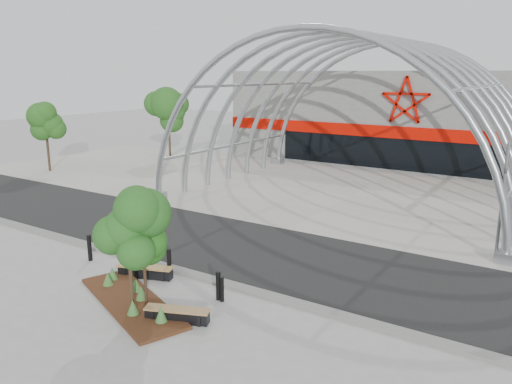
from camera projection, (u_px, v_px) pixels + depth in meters
The scene contains 19 objects.
ground at pixel (201, 275), 19.88m from camera, with size 140.00×140.00×0.00m, color gray.
road at pixel (250, 249), 22.73m from camera, with size 140.00×7.00×0.02m, color black.
forecourt at pixel (352, 196), 32.51m from camera, with size 60.00×17.00×0.04m, color #AAA699.
kerb at pixel (197, 276), 19.66m from camera, with size 60.00×0.50×0.12m, color slate.
arena_building at pixel (429, 115), 46.22m from camera, with size 34.00×15.24×8.00m.
vault_canopy at pixel (352, 196), 32.51m from camera, with size 20.80×15.80×20.36m.
planting_bed at pixel (131, 298), 17.48m from camera, with size 5.96×3.76×0.60m.
signal_pole at pixel (502, 200), 20.86m from camera, with size 0.14×0.72×5.12m.
street_tree_0 at pixel (128, 230), 16.12m from camera, with size 1.77×1.77×4.04m.
street_tree_1 at pixel (143, 245), 16.80m from camera, with size 1.30×1.30×3.08m.
bench_0 at pixel (145, 272), 19.61m from camera, with size 2.27×1.20×0.47m.
bench_1 at pixel (177, 315), 16.13m from camera, with size 2.16×1.24×0.45m.
bollard_0 at pixel (90, 248), 21.28m from camera, with size 0.18×0.18×1.14m, color black.
bollard_1 at pixel (136, 268), 19.41m from camera, with size 0.14×0.14×0.90m, color black.
bollard_2 at pixel (169, 262), 19.80m from camera, with size 0.17×0.17×1.08m, color black.
bollard_3 at pixel (218, 286), 17.60m from camera, with size 0.17×0.17×1.06m, color black.
bollard_4 at pixel (222, 289), 17.49m from camera, with size 0.15×0.15×0.91m, color black.
bg_tree_0 at pixel (168, 109), 45.70m from camera, with size 3.00×3.00×6.45m.
bg_tree_2 at pixel (45, 124), 39.85m from camera, with size 2.55×2.55×5.38m.
Camera 1 is at (11.94, -14.37, 7.86)m, focal length 35.00 mm.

